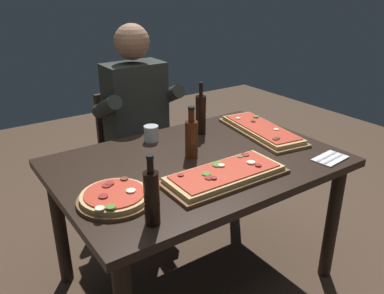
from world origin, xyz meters
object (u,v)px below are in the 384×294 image
at_px(diner_chair, 133,148).
at_px(seated_diner, 139,118).
at_px(dining_table, 198,176).
at_px(oil_bottle_amber, 152,197).
at_px(wine_bottle_dark, 201,114).
at_px(pizza_rectangular_left, 262,130).
at_px(pizza_rectangular_front, 225,175).
at_px(vinegar_bottle_green, 191,137).
at_px(pizza_round_far, 115,197).
at_px(tumbler_near_camera, 151,133).

xyz_separation_m(diner_chair, seated_diner, (0.00, -0.12, 0.26)).
relative_size(dining_table, diner_chair, 1.61).
bearing_deg(oil_bottle_amber, wine_bottle_dark, 43.47).
bearing_deg(oil_bottle_amber, seated_diner, 64.70).
bearing_deg(dining_table, pizza_rectangular_left, 9.27).
xyz_separation_m(pizza_rectangular_front, wine_bottle_dark, (0.25, 0.53, 0.10)).
bearing_deg(pizza_rectangular_left, seated_diner, 125.36).
height_order(wine_bottle_dark, vinegar_bottle_green, wine_bottle_dark).
distance_m(pizza_round_far, wine_bottle_dark, 0.86).
distance_m(wine_bottle_dark, diner_chair, 0.70).
xyz_separation_m(dining_table, diner_chair, (0.06, 0.86, -0.16)).
height_order(oil_bottle_amber, vinegar_bottle_green, oil_bottle_amber).
distance_m(pizza_rectangular_front, pizza_rectangular_left, 0.63).
distance_m(pizza_rectangular_left, tumbler_near_camera, 0.64).
bearing_deg(dining_table, wine_bottle_dark, 51.92).
height_order(pizza_rectangular_left, diner_chair, diner_chair).
distance_m(pizza_round_far, seated_diner, 1.05).
distance_m(dining_table, wine_bottle_dark, 0.42).
xyz_separation_m(pizza_round_far, oil_bottle_amber, (0.05, -0.22, 0.09)).
bearing_deg(pizza_rectangular_left, pizza_rectangular_front, -148.86).
bearing_deg(vinegar_bottle_green, oil_bottle_amber, -138.07).
xyz_separation_m(oil_bottle_amber, seated_diner, (0.52, 1.10, -0.11)).
xyz_separation_m(pizza_round_far, wine_bottle_dark, (0.74, 0.43, 0.10)).
height_order(wine_bottle_dark, oil_bottle_amber, wine_bottle_dark).
bearing_deg(seated_diner, tumbler_near_camera, -107.98).
xyz_separation_m(wine_bottle_dark, diner_chair, (-0.17, 0.57, -0.37)).
bearing_deg(diner_chair, dining_table, -93.78).
height_order(pizza_rectangular_left, tumbler_near_camera, tumbler_near_camera).
height_order(dining_table, pizza_rectangular_left, pizza_rectangular_left).
bearing_deg(wine_bottle_dark, pizza_rectangular_left, -34.90).
xyz_separation_m(pizza_rectangular_left, diner_chair, (-0.46, 0.77, -0.27)).
height_order(pizza_rectangular_front, oil_bottle_amber, oil_bottle_amber).
bearing_deg(wine_bottle_dark, tumbler_near_camera, 168.85).
relative_size(wine_bottle_dark, tumbler_near_camera, 3.44).
relative_size(tumbler_near_camera, diner_chair, 0.10).
relative_size(pizza_rectangular_left, pizza_round_far, 2.02).
distance_m(wine_bottle_dark, seated_diner, 0.49).
distance_m(pizza_rectangular_left, vinegar_bottle_green, 0.53).
relative_size(oil_bottle_amber, seated_diner, 0.21).
height_order(dining_table, tumbler_near_camera, tumbler_near_camera).
distance_m(wine_bottle_dark, vinegar_bottle_green, 0.34).
height_order(pizza_round_far, wine_bottle_dark, wine_bottle_dark).
bearing_deg(dining_table, diner_chair, 86.22).
bearing_deg(oil_bottle_amber, pizza_rectangular_front, 15.74).
bearing_deg(tumbler_near_camera, wine_bottle_dark, -11.15).
xyz_separation_m(wine_bottle_dark, oil_bottle_amber, (-0.69, -0.65, -0.01)).
bearing_deg(vinegar_bottle_green, wine_bottle_dark, 46.26).
distance_m(vinegar_bottle_green, seated_diner, 0.70).
distance_m(wine_bottle_dark, oil_bottle_amber, 0.95).
distance_m(pizza_rectangular_left, seated_diner, 0.80).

